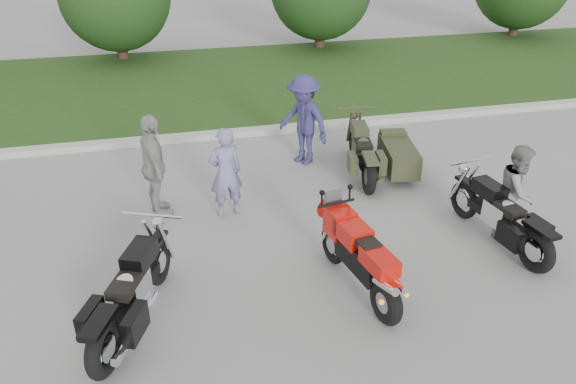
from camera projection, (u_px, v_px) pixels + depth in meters
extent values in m
plane|color=#9D9D97|center=(316.00, 285.00, 8.33)|extent=(80.00, 80.00, 0.00)
cube|color=#B3B1A9|center=(247.00, 132.00, 13.44)|extent=(60.00, 0.30, 0.15)
cube|color=#34551D|center=(224.00, 82.00, 17.01)|extent=(60.00, 8.00, 0.14)
cylinder|color=#3F2B1C|center=(122.00, 45.00, 19.01)|extent=(0.36, 0.36, 1.20)
cylinder|color=#3F2B1C|center=(320.00, 34.00, 20.45)|extent=(0.36, 0.36, 1.20)
cylinder|color=#3F2B1C|center=(515.00, 23.00, 22.10)|extent=(0.36, 0.36, 1.20)
torus|color=black|center=(386.00, 302.00, 7.47)|extent=(0.31, 0.68, 0.66)
torus|color=black|center=(333.00, 244.00, 8.72)|extent=(0.24, 0.65, 0.63)
cube|color=black|center=(360.00, 258.00, 7.93)|extent=(0.46, 0.99, 0.37)
cube|color=red|center=(353.00, 232.00, 7.99)|extent=(0.45, 0.63, 0.27)
cube|color=red|center=(380.00, 262.00, 7.43)|extent=(0.41, 0.63, 0.23)
cube|color=black|center=(367.00, 243.00, 7.67)|extent=(0.33, 0.41, 0.11)
cube|color=red|center=(340.00, 222.00, 8.33)|extent=(0.43, 0.48, 0.42)
cylinder|color=silver|center=(386.00, 286.00, 7.25)|extent=(0.20, 0.50, 0.23)
cylinder|color=silver|center=(395.00, 283.00, 7.30)|extent=(0.20, 0.50, 0.23)
torus|color=black|center=(104.00, 348.00, 6.65)|extent=(0.46, 0.77, 0.75)
torus|color=black|center=(159.00, 262.00, 8.24)|extent=(0.39, 0.70, 0.71)
cube|color=black|center=(134.00, 294.00, 7.40)|extent=(0.73, 1.32, 0.15)
cube|color=silver|center=(133.00, 289.00, 7.36)|extent=(0.50, 0.59, 0.39)
cube|color=black|center=(140.00, 255.00, 7.50)|extent=(0.52, 0.68, 0.24)
cube|color=black|center=(125.00, 285.00, 7.12)|extent=(0.50, 0.63, 0.13)
cube|color=black|center=(99.00, 322.00, 6.46)|extent=(0.46, 0.65, 0.07)
cylinder|color=silver|center=(138.00, 325.00, 7.11)|extent=(0.57, 1.16, 0.11)
torus|color=black|center=(536.00, 251.00, 8.48)|extent=(0.28, 0.74, 0.72)
torus|color=black|center=(464.00, 200.00, 9.93)|extent=(0.22, 0.69, 0.68)
cube|color=black|center=(498.00, 218.00, 9.16)|extent=(0.41, 1.29, 0.15)
cube|color=silver|center=(499.00, 214.00, 9.12)|extent=(0.38, 0.52, 0.37)
cube|color=black|center=(489.00, 189.00, 9.24)|extent=(0.37, 0.62, 0.23)
cube|color=black|center=(508.00, 208.00, 8.90)|extent=(0.37, 0.57, 0.13)
cube|color=black|center=(541.00, 229.00, 8.31)|extent=(0.31, 0.61, 0.06)
cylinder|color=silver|center=(522.00, 235.00, 8.99)|extent=(0.27, 1.17, 0.11)
torus|color=black|center=(369.00, 177.00, 10.69)|extent=(0.30, 0.75, 0.73)
torus|color=black|center=(354.00, 142.00, 12.25)|extent=(0.24, 0.69, 0.68)
cube|color=black|center=(361.00, 154.00, 11.43)|extent=(0.45, 1.30, 0.15)
cube|color=#363B22|center=(361.00, 150.00, 11.39)|extent=(0.40, 0.53, 0.37)
cube|color=#363B22|center=(360.00, 130.00, 11.53)|extent=(0.40, 0.63, 0.23)
cube|color=black|center=(363.00, 144.00, 11.16)|extent=(0.39, 0.58, 0.13)
cube|color=#363B22|center=(370.00, 158.00, 10.51)|extent=(0.33, 0.62, 0.06)
cylinder|color=#363B22|center=(374.00, 168.00, 11.18)|extent=(0.31, 1.17, 0.11)
cube|color=#363B22|center=(398.00, 156.00, 11.38)|extent=(0.82, 1.47, 0.48)
torus|color=black|center=(411.00, 161.00, 11.46)|extent=(0.23, 0.61, 0.60)
imported|color=#7978A3|center=(226.00, 173.00, 9.79)|extent=(0.67, 0.50, 1.66)
imported|color=gray|center=(517.00, 191.00, 9.23)|extent=(0.99, 0.98, 1.61)
imported|color=navy|center=(304.00, 120.00, 11.69)|extent=(1.29, 1.43, 1.92)
imported|color=#9B9A95|center=(154.00, 167.00, 9.74)|extent=(0.65, 1.17, 1.88)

